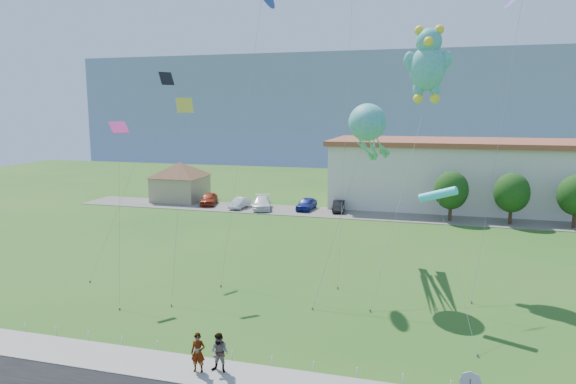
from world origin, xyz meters
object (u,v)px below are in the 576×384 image
Objects in this scene: octopus_kite at (370,134)px; parked_car_red at (209,199)px; teddy_bear_kite at (428,62)px; parked_car_silver at (240,203)px; parked_car_black at (339,206)px; parked_car_white at (262,203)px; pedestrian_right at (220,353)px; pedestrian_left at (198,353)px; pavilion at (180,178)px; parked_car_blue at (306,204)px.

parked_car_red is at bearing 134.53° from octopus_kite.
teddy_bear_kite is at bearing -51.44° from parked_car_red.
octopus_kite is (18.04, -21.90, 9.55)m from parked_car_silver.
parked_car_red is 35.77m from teddy_bear_kite.
octopus_kite is (6.06, -23.04, 9.55)m from parked_car_black.
parked_car_white is at bearing 179.56° from parked_car_black.
octopus_kite reaches higher than parked_car_white.
parked_car_silver is (-13.32, 37.30, -0.32)m from pedestrian_right.
parked_car_black is (16.49, 0.12, -0.12)m from parked_car_red.
octopus_kite is at bearing 63.35° from pedestrian_left.
pavilion is at bearing 144.92° from teddy_bear_kite.
pedestrian_right is at bearing -114.08° from teddy_bear_kite.
parked_car_blue is at bearing -13.78° from parked_car_red.
parked_car_black is at bearing 83.83° from pedestrian_left.
pedestrian_right is (22.94, -40.60, -2.01)m from pavilion.
pedestrian_left is 0.48× the size of parked_car_black.
parked_car_red is (-16.89, 38.58, -0.20)m from pedestrian_left.
parked_car_white is 30.26m from teddy_bear_kite.
parked_car_silver is 12.03m from parked_car_black.
parked_car_red is 12.58m from parked_car_blue.
octopus_kite is (22.55, -22.92, 9.43)m from parked_car_red.
parked_car_red is at bearing 156.72° from parked_car_white.
pedestrian_left is 0.42× the size of parked_car_red.
pavilion is 2.09× the size of parked_car_red.
pavilion reaches higher than pedestrian_right.
octopus_kite reaches higher than pavilion.
parked_car_silver is at bearing -27.30° from parked_car_red.
octopus_kite is (5.66, 15.66, 9.23)m from pedestrian_left.
parked_car_red is 1.16× the size of parked_car_silver.
parked_car_white is (12.42, -3.18, -2.22)m from pavilion.
pedestrian_left reaches higher than parked_car_blue.
parked_car_red is at bearing 172.20° from parked_car_silver.
teddy_bear_kite is at bearing -61.17° from parked_car_white.
pedestrian_left is 0.36× the size of parked_car_white.
parked_car_white is (7.32, -0.90, -0.01)m from parked_car_red.
octopus_kite is (15.23, -22.02, 9.44)m from parked_car_white.
pedestrian_left is 38.88m from parked_car_white.
parked_car_blue is (17.68, -2.12, -2.25)m from pavilion.
parked_car_silver is 0.99× the size of parked_car_black.
octopus_kite reaches higher than parked_car_silver.
parked_car_black is at bearing 94.70° from pedestrian_right.
parked_car_red is at bearing 143.04° from teddy_bear_kite.
pavilion is 2.41× the size of parked_car_silver.
parked_car_black is at bearing 104.75° from octopus_kite.
pavilion is 0.74× the size of octopus_kite.
pavilion is 13.01m from parked_car_white.
parked_car_white reaches higher than parked_car_black.
parked_car_white is at bearing 7.59° from parked_car_silver.
pedestrian_right reaches higher than parked_car_black.
parked_car_white is (-10.52, 37.43, -0.21)m from pedestrian_right.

